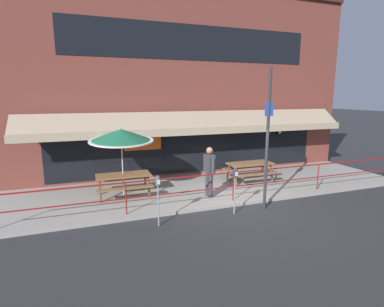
{
  "coord_description": "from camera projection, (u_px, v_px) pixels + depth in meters",
  "views": [
    {
      "loc": [
        -4.43,
        -8.07,
        3.49
      ],
      "look_at": [
        -0.96,
        1.6,
        1.5
      ],
      "focal_mm": 28.0,
      "sensor_mm": 36.0,
      "label": 1
    }
  ],
  "objects": [
    {
      "name": "restaurant_building",
      "position": [
        192.0,
        84.0,
        12.74
      ],
      "size": [
        15.0,
        1.6,
        8.01
      ],
      "color": "brown",
      "rests_on": "ground"
    },
    {
      "name": "picnic_table_centre",
      "position": [
        250.0,
        167.0,
        11.93
      ],
      "size": [
        1.8,
        1.42,
        0.76
      ],
      "color": "brown",
      "rests_on": "patio_deck"
    },
    {
      "name": "street_sign_pole",
      "position": [
        267.0,
        139.0,
        8.99
      ],
      "size": [
        0.28,
        0.09,
        4.31
      ],
      "color": "#2D2D33",
      "rests_on": "ground"
    },
    {
      "name": "ground_plane",
      "position": [
        237.0,
        206.0,
        9.59
      ],
      "size": [
        120.0,
        120.0,
        0.0
      ],
      "primitive_type": "plane",
      "color": "#2D2D30"
    },
    {
      "name": "patio_umbrella_left",
      "position": [
        121.0,
        136.0,
        10.0
      ],
      "size": [
        2.14,
        2.14,
        2.38
      ],
      "color": "#B7B2A8",
      "rests_on": "patio_deck"
    },
    {
      "name": "parking_meter_near",
      "position": [
        158.0,
        185.0,
        7.94
      ],
      "size": [
        0.15,
        0.16,
        1.42
      ],
      "color": "gray",
      "rests_on": "ground"
    },
    {
      "name": "patio_deck",
      "position": [
        212.0,
        187.0,
        11.43
      ],
      "size": [
        15.0,
        4.0,
        0.1
      ],
      "primitive_type": "cube",
      "color": "#9E998E",
      "rests_on": "ground"
    },
    {
      "name": "picnic_table_left",
      "position": [
        123.0,
        179.0,
        10.19
      ],
      "size": [
        1.8,
        1.42,
        0.76
      ],
      "color": "brown",
      "rests_on": "patio_deck"
    },
    {
      "name": "parking_meter_far",
      "position": [
        235.0,
        177.0,
        8.75
      ],
      "size": [
        0.15,
        0.16,
        1.42
      ],
      "color": "gray",
      "rests_on": "ground"
    },
    {
      "name": "pedestrian_walking",
      "position": [
        209.0,
        169.0,
        10.04
      ],
      "size": [
        0.28,
        0.62,
        1.71
      ],
      "color": "#333338",
      "rests_on": "patio_deck"
    },
    {
      "name": "patio_railing",
      "position": [
        233.0,
        180.0,
        9.72
      ],
      "size": [
        13.84,
        0.04,
        0.97
      ],
      "color": "maroon",
      "rests_on": "patio_deck"
    }
  ]
}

